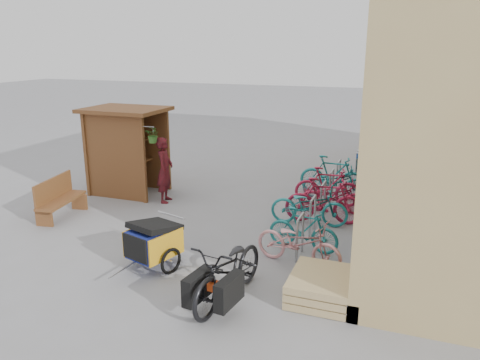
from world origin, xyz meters
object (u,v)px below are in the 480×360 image
(bench, at_px, (59,197))
(bike_2, at_px, (309,206))
(child_trailer, at_px, (153,241))
(person_kiosk, at_px, (165,170))
(cargo_bike, at_px, (229,271))
(bike_3, at_px, (324,201))
(bike_6, at_px, (334,182))
(shopping_carts, at_px, (369,159))
(kiosk, at_px, (124,139))
(bike_4, at_px, (334,196))
(bike_5, at_px, (328,187))
(bike_1, at_px, (303,230))
(bike_0, at_px, (299,243))
(pallet_stack, at_px, (321,286))
(bike_7, at_px, (332,175))

(bench, height_order, bike_2, bench)
(child_trailer, xyz_separation_m, person_kiosk, (-1.68, 3.48, 0.35))
(cargo_bike, height_order, bike_3, bike_3)
(bike_6, bearing_deg, shopping_carts, -27.95)
(kiosk, distance_m, shopping_carts, 7.45)
(bench, bearing_deg, bike_4, 13.34)
(bench, xyz_separation_m, bike_3, (6.09, 1.82, 0.05))
(bike_5, bearing_deg, bike_1, 174.94)
(cargo_bike, height_order, person_kiosk, person_kiosk)
(bike_2, distance_m, bike_6, 2.21)
(bike_1, xyz_separation_m, bike_3, (0.12, 1.66, 0.10))
(bike_3, relative_size, bike_4, 1.12)
(bike_4, height_order, bike_6, bike_6)
(shopping_carts, distance_m, bike_4, 3.62)
(person_kiosk, xyz_separation_m, bike_4, (4.35, 0.66, -0.44))
(bike_0, bearing_deg, child_trailer, 124.25)
(bike_3, xyz_separation_m, bike_6, (-0.10, 1.98, -0.10))
(cargo_bike, xyz_separation_m, person_kiosk, (-3.46, 4.15, 0.34))
(pallet_stack, xyz_separation_m, child_trailer, (-3.17, 0.06, 0.31))
(bike_2, bearing_deg, cargo_bike, 167.68)
(bike_4, height_order, bike_5, bike_5)
(kiosk, height_order, bike_5, kiosk)
(bike_4, relative_size, bike_7, 0.89)
(bike_2, height_order, bike_7, bike_7)
(person_kiosk, height_order, bike_3, person_kiosk)
(bench, distance_m, child_trailer, 3.83)
(child_trailer, bearing_deg, bike_2, 70.87)
(kiosk, xyz_separation_m, pallet_stack, (6.28, -3.87, -1.34))
(bench, height_order, bike_6, bench)
(cargo_bike, height_order, bike_0, cargo_bike)
(bike_2, height_order, bike_4, bike_2)
(child_trailer, bearing_deg, bike_6, 81.92)
(bike_0, distance_m, bike_4, 3.15)
(pallet_stack, xyz_separation_m, cargo_bike, (-1.39, -0.62, 0.32))
(bike_1, relative_size, bike_4, 0.91)
(bike_7, bearing_deg, pallet_stack, -169.72)
(bench, xyz_separation_m, bike_1, (5.97, 0.16, -0.05))
(bench, distance_m, bike_0, 6.07)
(child_trailer, xyz_separation_m, bike_2, (2.27, 3.13, -0.05))
(child_trailer, bearing_deg, bike_0, 38.16)
(pallet_stack, bearing_deg, bike_3, 99.86)
(bike_1, relative_size, bike_3, 0.81)
(kiosk, height_order, cargo_bike, kiosk)
(pallet_stack, height_order, shopping_carts, shopping_carts)
(kiosk, height_order, bike_0, kiosk)
(bike_5, distance_m, bike_6, 0.69)
(bike_3, bearing_deg, bike_5, -1.92)
(kiosk, height_order, bike_7, kiosk)
(pallet_stack, xyz_separation_m, bike_0, (-0.64, 1.04, 0.25))
(cargo_bike, bearing_deg, bike_0, 73.98)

